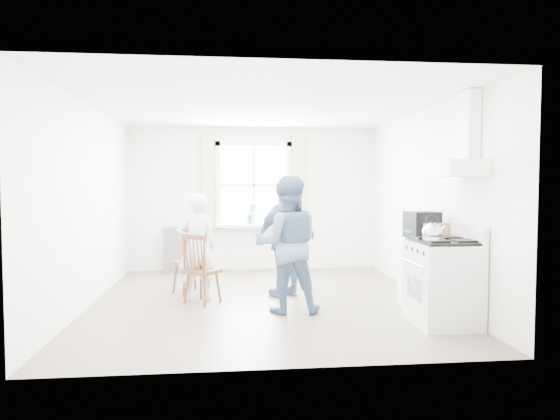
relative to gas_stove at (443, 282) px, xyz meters
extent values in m
cube|color=#75665A|center=(-1.91, 1.35, -0.49)|extent=(4.62, 5.12, 0.02)
cube|color=white|center=(-1.91, 3.87, 0.82)|extent=(4.62, 0.04, 2.64)
cube|color=white|center=(-1.91, -1.17, 0.82)|extent=(4.62, 0.04, 2.64)
cube|color=white|center=(-4.18, 1.35, 0.82)|extent=(0.04, 5.12, 2.64)
cube|color=white|center=(0.36, 1.35, 0.82)|extent=(0.04, 5.12, 2.64)
cube|color=white|center=(-1.91, 1.35, 2.13)|extent=(4.62, 5.12, 0.02)
cube|color=white|center=(-1.91, 3.83, 1.07)|extent=(1.20, 0.02, 1.40)
cube|color=white|center=(-1.91, 3.80, 1.81)|extent=(1.38, 0.09, 0.09)
cube|color=white|center=(-1.91, 3.80, 0.32)|extent=(1.38, 0.09, 0.09)
cube|color=white|center=(-2.56, 3.80, 1.07)|extent=(0.09, 0.09, 1.58)
cube|color=white|center=(-1.27, 3.80, 1.07)|extent=(0.09, 0.09, 1.58)
cube|color=white|center=(-1.91, 3.73, 0.34)|extent=(1.38, 0.24, 0.06)
cube|color=beige|center=(-2.73, 3.79, 1.12)|extent=(0.24, 0.05, 1.70)
cube|color=beige|center=(-1.09, 3.79, 1.12)|extent=(0.24, 0.05, 1.70)
cube|color=white|center=(0.11, 0.00, 1.26)|extent=(0.45, 0.76, 0.18)
cube|color=white|center=(0.26, 0.00, 1.73)|extent=(0.14, 0.30, 0.76)
cube|color=slate|center=(-3.31, 3.68, -0.08)|extent=(0.40, 0.30, 0.80)
cube|color=silver|center=(-0.01, 0.00, -0.02)|extent=(0.65, 0.76, 0.92)
cube|color=black|center=(-0.01, 0.00, 0.45)|extent=(0.61, 0.72, 0.03)
cube|color=silver|center=(0.29, 0.00, 0.54)|extent=(0.06, 0.76, 0.20)
cylinder|color=silver|center=(-0.35, 0.00, 0.22)|extent=(0.02, 0.61, 0.02)
sphere|color=silver|center=(-0.20, -0.15, 0.57)|extent=(0.21, 0.21, 0.21)
cylinder|color=silver|center=(-0.20, -0.15, 0.51)|extent=(0.19, 0.19, 0.04)
torus|color=black|center=(-0.20, -0.15, 0.70)|extent=(0.13, 0.07, 0.13)
cube|color=white|center=(0.07, 0.70, -0.03)|extent=(0.50, 0.55, 0.90)
cube|color=black|center=(0.03, 0.70, 0.50)|extent=(0.41, 0.38, 0.17)
cube|color=black|center=(0.03, 0.70, 0.67)|extent=(0.41, 0.38, 0.15)
cube|color=#A78951|center=(0.12, 0.56, 0.51)|extent=(0.32, 0.24, 0.19)
cube|color=#4E2D19|center=(-2.93, 1.91, -0.04)|extent=(0.56, 0.55, 0.05)
cube|color=#4E2D19|center=(-2.84, 1.76, 0.22)|extent=(0.37, 0.25, 0.53)
cylinder|color=#4E2D19|center=(-2.93, 1.91, -0.27)|extent=(0.04, 0.04, 0.42)
cube|color=#4E2D19|center=(-2.72, 1.29, -0.06)|extent=(0.54, 0.54, 0.05)
cube|color=#4E2D19|center=(-2.82, 1.16, 0.19)|extent=(0.33, 0.27, 0.51)
cylinder|color=#4E2D19|center=(-2.72, 1.29, -0.28)|extent=(0.03, 0.03, 0.40)
imported|color=white|center=(-2.80, 1.45, 0.24)|extent=(0.65, 0.65, 1.45)
imported|color=slate|center=(-1.66, 0.72, 0.35)|extent=(0.86, 0.86, 1.67)
imported|color=navy|center=(-1.58, 1.58, 0.33)|extent=(1.29, 1.29, 1.63)
imported|color=#2E6837|center=(-1.96, 3.71, 0.55)|extent=(0.20, 0.20, 0.36)
camera|label=1|loc=(-2.38, -5.28, 1.09)|focal=32.00mm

